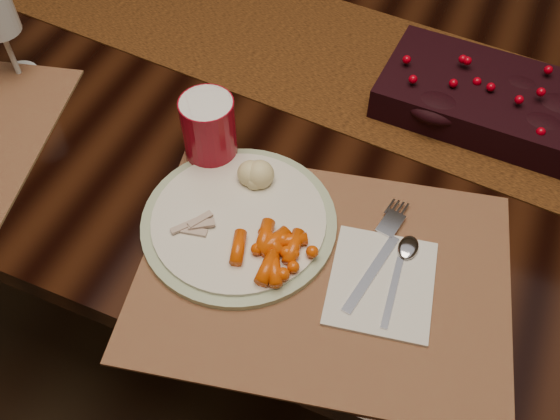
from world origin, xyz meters
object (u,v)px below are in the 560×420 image
at_px(placemat_main, 323,274).
at_px(baby_carrots, 270,251).
at_px(red_cup, 209,130).
at_px(centerpiece, 499,98).
at_px(dining_table, 328,230).
at_px(wine_glass, 0,29).
at_px(turkey_shreds, 196,225).
at_px(napkin, 381,283).
at_px(mashed_potatoes, 259,176).
at_px(dinner_plate, 239,221).

xyz_separation_m(placemat_main, baby_carrots, (-0.07, -0.01, 0.03)).
bearing_deg(red_cup, centerpiece, 34.43).
bearing_deg(dining_table, wine_glass, -163.73).
xyz_separation_m(turkey_shreds, napkin, (0.26, 0.02, -0.02)).
bearing_deg(placemat_main, baby_carrots, 175.52).
bearing_deg(mashed_potatoes, dining_table, 79.31).
height_order(centerpiece, placemat_main, centerpiece).
xyz_separation_m(placemat_main, wine_glass, (-0.63, 0.18, 0.09)).
bearing_deg(turkey_shreds, dinner_plate, 39.13).
xyz_separation_m(dinner_plate, turkey_shreds, (-0.05, -0.04, 0.01)).
bearing_deg(dinner_plate, napkin, -3.92).
height_order(turkey_shreds, red_cup, red_cup).
distance_m(dinner_plate, wine_glass, 0.52).
relative_size(dining_table, mashed_potatoes, 25.08).
relative_size(centerpiece, wine_glass, 1.94).
bearing_deg(baby_carrots, wine_glass, 161.59).
relative_size(red_cup, wine_glass, 0.58).
bearing_deg(baby_carrots, dining_table, 92.97).
bearing_deg(wine_glass, dinner_plate, -16.59).
distance_m(mashed_potatoes, napkin, 0.23).
relative_size(dinner_plate, turkey_shreds, 4.37).
distance_m(dinner_plate, turkey_shreds, 0.06).
distance_m(dining_table, wine_glass, 0.73).
bearing_deg(centerpiece, red_cup, -145.57).
distance_m(centerpiece, napkin, 0.39).
height_order(baby_carrots, turkey_shreds, baby_carrots).
xyz_separation_m(placemat_main, mashed_potatoes, (-0.14, 0.10, 0.04)).
distance_m(dinner_plate, red_cup, 0.15).
bearing_deg(placemat_main, dinner_plate, 156.31).
xyz_separation_m(baby_carrots, napkin, (0.15, 0.02, -0.02)).
height_order(dining_table, mashed_potatoes, mashed_potatoes).
relative_size(dinner_plate, baby_carrots, 2.81).
distance_m(dining_table, dinner_plate, 0.50).
relative_size(mashed_potatoes, napkin, 0.46).
bearing_deg(red_cup, napkin, -20.91).
xyz_separation_m(napkin, red_cup, (-0.31, 0.12, 0.05)).
xyz_separation_m(baby_carrots, red_cup, (-0.16, 0.14, 0.03)).
bearing_deg(baby_carrots, napkin, 9.10).
relative_size(baby_carrots, mashed_potatoes, 1.37).
relative_size(placemat_main, dinner_plate, 1.78).
height_order(dinner_plate, wine_glass, wine_glass).
bearing_deg(wine_glass, red_cup, -6.22).
bearing_deg(baby_carrots, turkey_shreds, 179.47).
bearing_deg(wine_glass, placemat_main, -15.60).
bearing_deg(turkey_shreds, dining_table, 74.78).
xyz_separation_m(dinner_plate, wine_glass, (-0.49, 0.15, 0.08)).
distance_m(placemat_main, baby_carrots, 0.08).
distance_m(placemat_main, napkin, 0.08).
distance_m(napkin, wine_glass, 0.73).
relative_size(turkey_shreds, wine_glass, 0.33).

